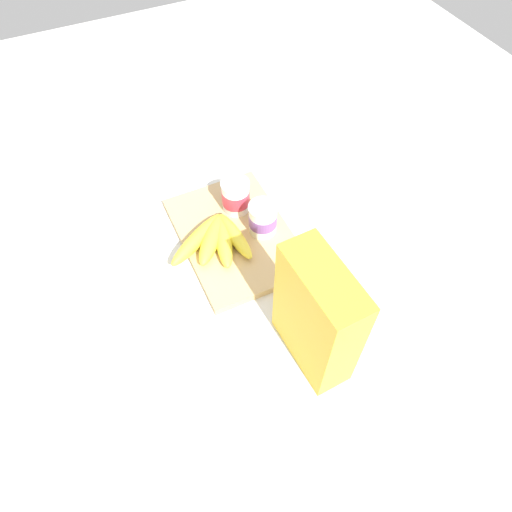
{
  "coord_description": "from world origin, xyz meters",
  "views": [
    {
      "loc": [
        0.65,
        -0.25,
        0.87
      ],
      "look_at": [
        0.12,
        0.0,
        0.07
      ],
      "focal_mm": 32.25,
      "sensor_mm": 36.0,
      "label": 1
    }
  ],
  "objects_px": {
    "cutting_board": "(236,236)",
    "banana_bunch": "(215,239)",
    "yogurt_cup_front": "(236,196)",
    "yogurt_cup_back": "(263,219)",
    "cereal_box": "(317,317)"
  },
  "relations": [
    {
      "from": "yogurt_cup_front",
      "to": "yogurt_cup_back",
      "type": "xyz_separation_m",
      "value": [
        0.09,
        0.03,
        -0.0
      ]
    },
    {
      "from": "cutting_board",
      "to": "banana_bunch",
      "type": "height_order",
      "value": "banana_bunch"
    },
    {
      "from": "yogurt_cup_front",
      "to": "banana_bunch",
      "type": "distance_m",
      "value": 0.12
    },
    {
      "from": "yogurt_cup_front",
      "to": "yogurt_cup_back",
      "type": "relative_size",
      "value": 1.07
    },
    {
      "from": "yogurt_cup_front",
      "to": "cereal_box",
      "type": "bearing_deg",
      "value": -2.03
    },
    {
      "from": "cereal_box",
      "to": "yogurt_cup_front",
      "type": "height_order",
      "value": "cereal_box"
    },
    {
      "from": "banana_bunch",
      "to": "yogurt_cup_back",
      "type": "bearing_deg",
      "value": 85.96
    },
    {
      "from": "cereal_box",
      "to": "banana_bunch",
      "type": "distance_m",
      "value": 0.35
    },
    {
      "from": "yogurt_cup_front",
      "to": "cutting_board",
      "type": "bearing_deg",
      "value": -25.28
    },
    {
      "from": "cutting_board",
      "to": "banana_bunch",
      "type": "bearing_deg",
      "value": -80.2
    },
    {
      "from": "yogurt_cup_front",
      "to": "yogurt_cup_back",
      "type": "bearing_deg",
      "value": 17.74
    },
    {
      "from": "yogurt_cup_front",
      "to": "yogurt_cup_back",
      "type": "height_order",
      "value": "yogurt_cup_front"
    },
    {
      "from": "yogurt_cup_back",
      "to": "cutting_board",
      "type": "bearing_deg",
      "value": -105.45
    },
    {
      "from": "cutting_board",
      "to": "banana_bunch",
      "type": "xyz_separation_m",
      "value": [
        0.01,
        -0.05,
        0.03
      ]
    },
    {
      "from": "cutting_board",
      "to": "yogurt_cup_back",
      "type": "height_order",
      "value": "yogurt_cup_back"
    }
  ]
}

